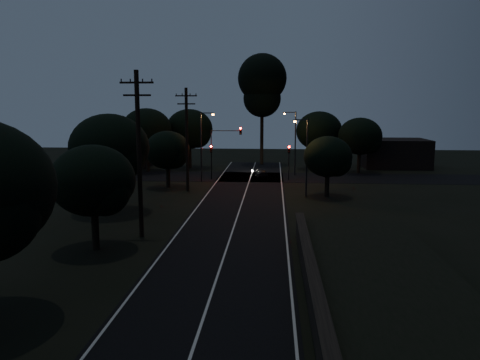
{
  "coord_description": "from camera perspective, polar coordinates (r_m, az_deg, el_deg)",
  "views": [
    {
      "loc": [
        2.85,
        -15.0,
        8.76
      ],
      "look_at": [
        0.0,
        24.0,
        2.5
      ],
      "focal_mm": 35.0,
      "sensor_mm": 36.0,
      "label": 1
    }
  ],
  "objects": [
    {
      "name": "signal_left",
      "position": [
        55.8,
        -3.52,
        2.98
      ],
      "size": [
        0.28,
        0.35,
        4.1
      ],
      "color": "black",
      "rests_on": "ground"
    },
    {
      "name": "tree_far_w",
      "position": [
        63.18,
        -11.13,
        5.93
      ],
      "size": [
        6.59,
        6.59,
        8.4
      ],
      "color": "black",
      "rests_on": "ground"
    },
    {
      "name": "streetlight_a",
      "position": [
        53.78,
        -4.57,
        4.67
      ],
      "size": [
        1.66,
        0.26,
        8.0
      ],
      "color": "black",
      "rests_on": "ground"
    },
    {
      "name": "building_left",
      "position": [
        71.09,
        -14.61,
        3.51
      ],
      "size": [
        10.0,
        8.0,
        4.4
      ],
      "primitive_type": "cube",
      "color": "black",
      "rests_on": "ground"
    },
    {
      "name": "streetlight_c",
      "position": [
        45.31,
        7.95,
        3.42
      ],
      "size": [
        1.46,
        0.26,
        7.5
      ],
      "color": "black",
      "rests_on": "ground"
    },
    {
      "name": "retaining_wall",
      "position": [
        20.35,
        18.34,
        -14.98
      ],
      "size": [
        6.93,
        26.0,
        1.6
      ],
      "color": "black",
      "rests_on": "ground"
    },
    {
      "name": "signal_right",
      "position": [
        55.33,
        5.98,
        2.9
      ],
      "size": [
        0.28,
        0.35,
        4.1
      ],
      "color": "black",
      "rests_on": "ground"
    },
    {
      "name": "streetlight_b",
      "position": [
        59.19,
        6.58,
        5.04
      ],
      "size": [
        1.66,
        0.26,
        8.0
      ],
      "color": "black",
      "rests_on": "ground"
    },
    {
      "name": "tree_right_a",
      "position": [
        45.49,
        10.88,
        2.68
      ],
      "size": [
        4.62,
        4.62,
        5.87
      ],
      "color": "black",
      "rests_on": "ground"
    },
    {
      "name": "tree_far_e",
      "position": [
        63.05,
        14.6,
        5.08
      ],
      "size": [
        5.67,
        5.67,
        7.2
      ],
      "color": "black",
      "rests_on": "ground"
    },
    {
      "name": "building_right",
      "position": [
        70.45,
        18.28,
        3.13
      ],
      "size": [
        9.0,
        7.0,
        4.0
      ],
      "primitive_type": "cube",
      "color": "black",
      "rests_on": "ground"
    },
    {
      "name": "ground",
      "position": [
        17.6,
        -6.11,
        -20.81
      ],
      "size": [
        160.0,
        160.0,
        0.0
      ],
      "primitive_type": "plane",
      "color": "black"
    },
    {
      "name": "tree_left_c",
      "position": [
        39.29,
        -15.38,
        3.64
      ],
      "size": [
        6.42,
        6.42,
        8.11
      ],
      "color": "black",
      "rests_on": "ground"
    },
    {
      "name": "tall_pine",
      "position": [
        70.08,
        2.72,
        11.52
      ],
      "size": [
        7.16,
        7.16,
        16.27
      ],
      "color": "black",
      "rests_on": "ground"
    },
    {
      "name": "tree_left_d",
      "position": [
        50.39,
        -8.67,
        3.51
      ],
      "size": [
        4.8,
        4.8,
        6.09
      ],
      "color": "black",
      "rests_on": "ground"
    },
    {
      "name": "tree_far_ne",
      "position": [
        65.28,
        9.83,
        5.79
      ],
      "size": [
        6.29,
        6.29,
        7.96
      ],
      "color": "black",
      "rests_on": "ground"
    },
    {
      "name": "signal_mast",
      "position": [
        55.46,
        -1.8,
        4.52
      ],
      "size": [
        3.7,
        0.35,
        6.25
      ],
      "color": "black",
      "rests_on": "ground"
    },
    {
      "name": "utility_pole_mid",
      "position": [
        31.42,
        -12.22,
        3.37
      ],
      "size": [
        2.2,
        0.3,
        11.0
      ],
      "color": "black",
      "rests_on": "ground"
    },
    {
      "name": "tree_far_nw",
      "position": [
        65.98,
        -6.0,
        6.08
      ],
      "size": [
        6.52,
        6.52,
        8.26
      ],
      "color": "black",
      "rests_on": "ground"
    },
    {
      "name": "road_surface",
      "position": [
        47.02,
        0.63,
        -1.63
      ],
      "size": [
        60.0,
        70.0,
        0.03
      ],
      "color": "black",
      "rests_on": "ground"
    },
    {
      "name": "utility_pole_far",
      "position": [
        47.93,
        -6.49,
        5.12
      ],
      "size": [
        2.2,
        0.3,
        10.5
      ],
      "color": "black",
      "rests_on": "ground"
    },
    {
      "name": "tree_left_b",
      "position": [
        29.29,
        -17.24,
        -0.3
      ],
      "size": [
        5.08,
        5.08,
        6.46
      ],
      "color": "black",
      "rests_on": "ground"
    },
    {
      "name": "car",
      "position": [
        58.2,
        2.48,
        0.94
      ],
      "size": [
        2.17,
        3.24,
        1.03
      ],
      "primitive_type": "imported",
      "rotation": [
        0.0,
        0.0,
        3.49
      ],
      "color": "black",
      "rests_on": "ground"
    }
  ]
}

